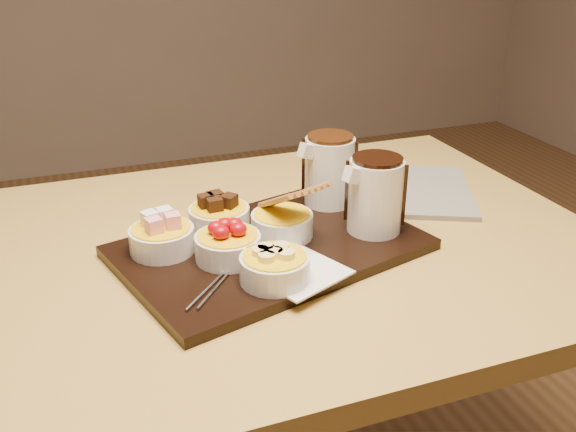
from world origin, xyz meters
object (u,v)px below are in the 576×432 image
object	(u,v)px
dining_table	(244,298)
serving_board	(270,248)
pitcher_milk_chocolate	(329,171)
newspaper	(389,190)
bowl_strawberries	(228,247)
pitcher_dark_chocolate	(375,196)

from	to	relation	value
dining_table	serving_board	world-z (taller)	serving_board
serving_board	pitcher_milk_chocolate	bearing A→B (deg)	21.80
pitcher_milk_chocolate	newspaper	world-z (taller)	pitcher_milk_chocolate
dining_table	newspaper	size ratio (longest dim) A/B	3.87
dining_table	bowl_strawberries	bearing A→B (deg)	-122.34
serving_board	pitcher_dark_chocolate	bearing A→B (deg)	-19.98
dining_table	pitcher_dark_chocolate	distance (m)	0.28
pitcher_milk_chocolate	newspaper	size ratio (longest dim) A/B	0.39
bowl_strawberries	pitcher_milk_chocolate	xyz separation A→B (m)	(0.23, 0.14, 0.04)
dining_table	newspaper	xyz separation A→B (m)	(0.33, 0.12, 0.10)
serving_board	pitcher_dark_chocolate	world-z (taller)	pitcher_dark_chocolate
bowl_strawberries	newspaper	xyz separation A→B (m)	(0.37, 0.18, -0.03)
newspaper	bowl_strawberries	bearing A→B (deg)	-128.58
dining_table	serving_board	size ratio (longest dim) A/B	2.61
dining_table	bowl_strawberries	xyz separation A→B (m)	(-0.04, -0.06, 0.14)
newspaper	pitcher_dark_chocolate	bearing A→B (deg)	-100.22
serving_board	bowl_strawberries	distance (m)	0.08
dining_table	newspaper	distance (m)	0.37
pitcher_milk_chocolate	newspaper	distance (m)	0.17
serving_board	pitcher_milk_chocolate	xyz separation A→B (m)	(0.15, 0.11, 0.07)
dining_table	pitcher_dark_chocolate	size ratio (longest dim) A/B	9.93
pitcher_dark_chocolate	newspaper	size ratio (longest dim) A/B	0.39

